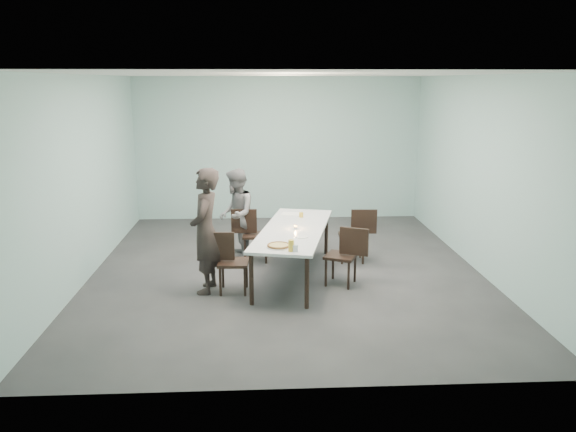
{
  "coord_description": "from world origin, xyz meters",
  "views": [
    {
      "loc": [
        -0.42,
        -8.38,
        2.91
      ],
      "look_at": [
        0.0,
        -0.5,
        1.0
      ],
      "focal_mm": 35.0,
      "sensor_mm": 36.0,
      "label": 1
    }
  ],
  "objects_px": {
    "chair_far_right": "(357,232)",
    "diner_near": "(206,231)",
    "chair_near_left": "(227,258)",
    "beer_glass": "(291,246)",
    "water_tumbler": "(295,248)",
    "amber_tumbler": "(301,215)",
    "tealight": "(296,228)",
    "chair_near_right": "(346,252)",
    "diner_far": "(236,215)",
    "chair_far_left": "(251,231)",
    "pizza": "(279,246)",
    "side_plate": "(302,237)",
    "table": "(294,232)"
  },
  "relations": [
    {
      "from": "table",
      "to": "beer_glass",
      "type": "bearing_deg",
      "value": -95.3
    },
    {
      "from": "pizza",
      "to": "tealight",
      "type": "xyz_separation_m",
      "value": [
        0.28,
        0.93,
        0.0
      ]
    },
    {
      "from": "beer_glass",
      "to": "amber_tumbler",
      "type": "distance_m",
      "value": 1.88
    },
    {
      "from": "diner_near",
      "to": "side_plate",
      "type": "bearing_deg",
      "value": 99.22
    },
    {
      "from": "pizza",
      "to": "chair_far_right",
      "type": "bearing_deg",
      "value": 50.67
    },
    {
      "from": "pizza",
      "to": "water_tumbler",
      "type": "relative_size",
      "value": 3.78
    },
    {
      "from": "chair_near_left",
      "to": "pizza",
      "type": "bearing_deg",
      "value": -23.09
    },
    {
      "from": "chair_far_left",
      "to": "diner_near",
      "type": "height_order",
      "value": "diner_near"
    },
    {
      "from": "chair_near_right",
      "to": "diner_far",
      "type": "bearing_deg",
      "value": -14.27
    },
    {
      "from": "chair_far_left",
      "to": "diner_far",
      "type": "xyz_separation_m",
      "value": [
        -0.24,
        0.11,
        0.26
      ]
    },
    {
      "from": "pizza",
      "to": "amber_tumbler",
      "type": "relative_size",
      "value": 4.25
    },
    {
      "from": "diner_far",
      "to": "amber_tumbler",
      "type": "relative_size",
      "value": 18.97
    },
    {
      "from": "table",
      "to": "side_plate",
      "type": "height_order",
      "value": "side_plate"
    },
    {
      "from": "pizza",
      "to": "amber_tumbler",
      "type": "xyz_separation_m",
      "value": [
        0.42,
        1.66,
        0.02
      ]
    },
    {
      "from": "diner_near",
      "to": "water_tumbler",
      "type": "height_order",
      "value": "diner_near"
    },
    {
      "from": "chair_near_left",
      "to": "chair_near_right",
      "type": "height_order",
      "value": "same"
    },
    {
      "from": "chair_near_left",
      "to": "beer_glass",
      "type": "distance_m",
      "value": 1.06
    },
    {
      "from": "chair_far_left",
      "to": "diner_near",
      "type": "xyz_separation_m",
      "value": [
        -0.61,
        -1.36,
        0.38
      ]
    },
    {
      "from": "chair_far_left",
      "to": "amber_tumbler",
      "type": "height_order",
      "value": "chair_far_left"
    },
    {
      "from": "chair_far_right",
      "to": "diner_far",
      "type": "bearing_deg",
      "value": -3.9
    },
    {
      "from": "chair_far_right",
      "to": "beer_glass",
      "type": "distance_m",
      "value": 2.21
    },
    {
      "from": "chair_near_left",
      "to": "chair_near_right",
      "type": "relative_size",
      "value": 1.0
    },
    {
      "from": "chair_far_left",
      "to": "water_tumbler",
      "type": "relative_size",
      "value": 9.67
    },
    {
      "from": "chair_far_left",
      "to": "diner_near",
      "type": "relative_size",
      "value": 0.49
    },
    {
      "from": "chair_far_right",
      "to": "beer_glass",
      "type": "xyz_separation_m",
      "value": [
        -1.19,
        -1.83,
        0.32
      ]
    },
    {
      "from": "chair_far_left",
      "to": "tealight",
      "type": "relative_size",
      "value": 15.54
    },
    {
      "from": "diner_near",
      "to": "table",
      "type": "bearing_deg",
      "value": 120.17
    },
    {
      "from": "chair_far_left",
      "to": "pizza",
      "type": "relative_size",
      "value": 2.56
    },
    {
      "from": "chair_near_left",
      "to": "amber_tumbler",
      "type": "bearing_deg",
      "value": 52.04
    },
    {
      "from": "tealight",
      "to": "chair_near_right",
      "type": "bearing_deg",
      "value": -29.29
    },
    {
      "from": "table",
      "to": "beer_glass",
      "type": "xyz_separation_m",
      "value": [
        -0.11,
        -1.15,
        0.13
      ]
    },
    {
      "from": "amber_tumbler",
      "to": "chair_near_left",
      "type": "bearing_deg",
      "value": -130.65
    },
    {
      "from": "water_tumbler",
      "to": "amber_tumbler",
      "type": "distance_m",
      "value": 1.88
    },
    {
      "from": "chair_far_left",
      "to": "amber_tumbler",
      "type": "bearing_deg",
      "value": -4.56
    },
    {
      "from": "chair_near_right",
      "to": "side_plate",
      "type": "bearing_deg",
      "value": 30.55
    },
    {
      "from": "table",
      "to": "chair_near_left",
      "type": "xyz_separation_m",
      "value": [
        -0.97,
        -0.61,
        -0.19
      ]
    },
    {
      "from": "chair_near_left",
      "to": "chair_far_right",
      "type": "height_order",
      "value": "same"
    },
    {
      "from": "table",
      "to": "diner_near",
      "type": "bearing_deg",
      "value": -156.11
    },
    {
      "from": "amber_tumbler",
      "to": "table",
      "type": "bearing_deg",
      "value": -103.15
    },
    {
      "from": "chair_far_right",
      "to": "diner_far",
      "type": "relative_size",
      "value": 0.57
    },
    {
      "from": "chair_far_right",
      "to": "diner_near",
      "type": "xyz_separation_m",
      "value": [
        -2.34,
        -1.24,
        0.38
      ]
    },
    {
      "from": "diner_near",
      "to": "pizza",
      "type": "bearing_deg",
      "value": 74.73
    },
    {
      "from": "chair_near_right",
      "to": "pizza",
      "type": "distance_m",
      "value": 1.16
    },
    {
      "from": "beer_glass",
      "to": "tealight",
      "type": "bearing_deg",
      "value": 83.29
    },
    {
      "from": "chair_far_right",
      "to": "water_tumbler",
      "type": "xyz_separation_m",
      "value": [
        -1.14,
        -1.84,
        0.29
      ]
    },
    {
      "from": "water_tumbler",
      "to": "amber_tumbler",
      "type": "xyz_separation_m",
      "value": [
        0.22,
        1.87,
        -0.01
      ]
    },
    {
      "from": "diner_far",
      "to": "diner_near",
      "type": "bearing_deg",
      "value": -12.66
    },
    {
      "from": "chair_far_left",
      "to": "beer_glass",
      "type": "relative_size",
      "value": 5.8
    },
    {
      "from": "diner_far",
      "to": "tealight",
      "type": "relative_size",
      "value": 27.09
    },
    {
      "from": "chair_far_right",
      "to": "amber_tumbler",
      "type": "xyz_separation_m",
      "value": [
        -0.92,
        0.02,
        0.29
      ]
    }
  ]
}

